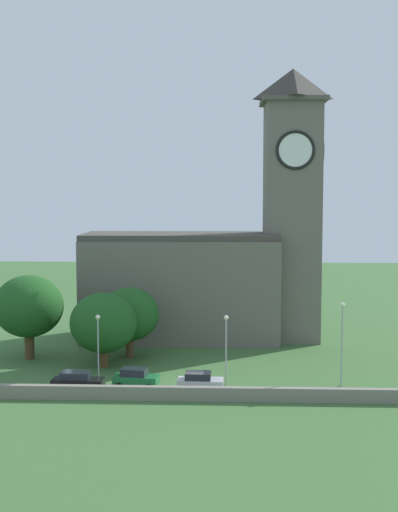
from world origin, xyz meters
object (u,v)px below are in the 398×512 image
at_px(car_silver, 200,382).
at_px(streetlamp_east_mid, 342,331).
at_px(streetlamp_central, 226,338).
at_px(tree_riverside_east, 29,307).
at_px(church, 215,261).
at_px(car_green, 136,378).
at_px(tree_riverside_west, 103,323).
at_px(tree_churchyard, 129,314).
at_px(streetlamp_west_mid, 98,337).
at_px(car_black, 77,381).

xyz_separation_m(car_silver, streetlamp_east_mid, (13.14, 2.17, 4.30)).
distance_m(streetlamp_central, tree_riverside_east, 23.42).
bearing_deg(church, streetlamp_central, -86.07).
bearing_deg(streetlamp_east_mid, tree_riverside_east, 163.69).
bearing_deg(car_green, tree_riverside_east, 140.46).
distance_m(car_silver, streetlamp_east_mid, 13.99).
xyz_separation_m(tree_riverside_west, tree_churchyard, (2.11, 4.16, 0.17)).
bearing_deg(streetlamp_west_mid, tree_riverside_east, 135.47).
bearing_deg(tree_riverside_west, church, 52.18).
bearing_deg(church, streetlamp_east_mid, -59.62).
distance_m(streetlamp_west_mid, streetlamp_east_mid, 22.92).
bearing_deg(streetlamp_central, car_silver, -137.95).
distance_m(tree_riverside_west, tree_churchyard, 4.67).
height_order(church, car_green, church).
distance_m(streetlamp_central, tree_churchyard, 14.90).
distance_m(church, streetlamp_central, 21.52).
height_order(church, tree_riverside_east, church).
height_order(car_silver, tree_riverside_east, tree_riverside_east).
height_order(streetlamp_central, streetlamp_east_mid, streetlamp_east_mid).
bearing_deg(church, tree_riverside_east, -150.28).
bearing_deg(streetlamp_central, tree_riverside_west, 153.53).
distance_m(car_black, streetlamp_east_mid, 24.82).
xyz_separation_m(streetlamp_central, tree_churchyard, (-10.58, 10.48, 0.32)).
height_order(streetlamp_west_mid, streetlamp_east_mid, streetlamp_east_mid).
bearing_deg(tree_riverside_west, car_green, -60.46).
distance_m(church, tree_riverside_west, 19.05).
bearing_deg(car_silver, streetlamp_west_mid, 165.78).
distance_m(car_green, car_silver, 6.05).
distance_m(church, car_black, 27.77).
bearing_deg(streetlamp_east_mid, car_black, -173.89).
xyz_separation_m(streetlamp_west_mid, tree_riverside_west, (-0.56, 5.99, 0.21)).
xyz_separation_m(church, tree_riverside_east, (-19.96, -11.40, -3.92)).
relative_size(car_black, streetlamp_central, 0.71).
relative_size(tree_riverside_west, tree_churchyard, 1.00).
distance_m(car_green, streetlamp_central, 9.18).
bearing_deg(tree_riverside_west, car_silver, -39.35).
bearing_deg(tree_churchyard, streetlamp_west_mid, -98.72).
xyz_separation_m(church, car_black, (-12.11, -23.41, -8.76)).
height_order(car_black, car_green, car_green).
relative_size(church, streetlamp_central, 4.94).
relative_size(streetlamp_central, tree_churchyard, 0.86).
height_order(car_green, streetlamp_central, streetlamp_central).
bearing_deg(tree_riverside_east, tree_churchyard, 5.51).
bearing_deg(car_green, church, 72.61).
height_order(car_green, tree_riverside_east, tree_riverside_east).
relative_size(car_green, streetlamp_central, 0.65).
bearing_deg(streetlamp_west_mid, tree_churchyard, 81.28).
distance_m(car_green, tree_churchyard, 12.61).
xyz_separation_m(car_black, tree_riverside_east, (-7.85, 12.01, 4.84)).
xyz_separation_m(church, streetlamp_west_mid, (-10.71, -20.50, -5.27)).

